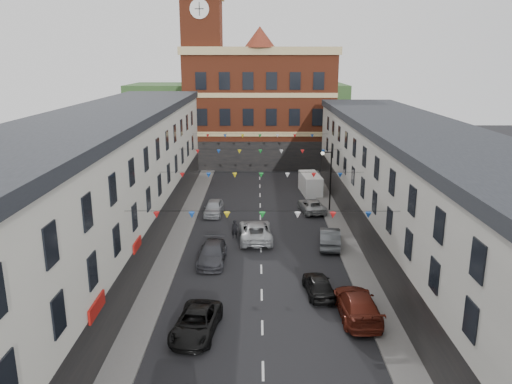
{
  "coord_description": "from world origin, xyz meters",
  "views": [
    {
      "loc": [
        -0.27,
        -32.91,
        14.51
      ],
      "look_at": [
        -0.4,
        7.66,
        3.66
      ],
      "focal_mm": 35.0,
      "sensor_mm": 36.0,
      "label": 1
    }
  ],
  "objects_px": {
    "car_right_f": "(312,206)",
    "moving_car": "(255,231)",
    "car_left_c": "(196,323)",
    "white_van": "(310,184)",
    "car_right_d": "(319,285)",
    "street_lamp": "(328,173)",
    "car_right_e": "(330,238)",
    "pedestrian": "(235,229)",
    "car_right_c": "(357,305)",
    "car_left_d": "(212,253)",
    "car_left_e": "(214,208)"
  },
  "relations": [
    {
      "from": "car_right_e",
      "to": "car_right_d",
      "type": "bearing_deg",
      "value": 84.11
    },
    {
      "from": "car_right_f",
      "to": "white_van",
      "type": "height_order",
      "value": "white_van"
    },
    {
      "from": "car_right_d",
      "to": "pedestrian",
      "type": "height_order",
      "value": "pedestrian"
    },
    {
      "from": "car_left_d",
      "to": "pedestrian",
      "type": "relative_size",
      "value": 3.06
    },
    {
      "from": "car_right_d",
      "to": "pedestrian",
      "type": "bearing_deg",
      "value": -65.69
    },
    {
      "from": "car_right_c",
      "to": "white_van",
      "type": "relative_size",
      "value": 1.1
    },
    {
      "from": "pedestrian",
      "to": "car_right_d",
      "type": "bearing_deg",
      "value": -65.8
    },
    {
      "from": "car_right_c",
      "to": "car_right_d",
      "type": "xyz_separation_m",
      "value": [
        -1.9,
        2.83,
        -0.1
      ]
    },
    {
      "from": "car_right_e",
      "to": "pedestrian",
      "type": "distance_m",
      "value": 7.88
    },
    {
      "from": "street_lamp",
      "to": "pedestrian",
      "type": "bearing_deg",
      "value": -138.77
    },
    {
      "from": "street_lamp",
      "to": "car_right_f",
      "type": "bearing_deg",
      "value": -174.44
    },
    {
      "from": "car_right_f",
      "to": "pedestrian",
      "type": "relative_size",
      "value": 2.92
    },
    {
      "from": "car_left_c",
      "to": "car_right_c",
      "type": "height_order",
      "value": "car_right_c"
    },
    {
      "from": "pedestrian",
      "to": "car_right_f",
      "type": "bearing_deg",
      "value": 41.13
    },
    {
      "from": "car_right_d",
      "to": "car_right_f",
      "type": "xyz_separation_m",
      "value": [
        1.44,
        17.79,
        -0.04
      ]
    },
    {
      "from": "street_lamp",
      "to": "car_right_e",
      "type": "relative_size",
      "value": 1.33
    },
    {
      "from": "white_van",
      "to": "car_right_e",
      "type": "bearing_deg",
      "value": -95.58
    },
    {
      "from": "car_left_d",
      "to": "car_left_e",
      "type": "relative_size",
      "value": 1.15
    },
    {
      "from": "car_right_e",
      "to": "pedestrian",
      "type": "xyz_separation_m",
      "value": [
        -7.66,
        1.84,
        0.04
      ]
    },
    {
      "from": "car_right_e",
      "to": "moving_car",
      "type": "distance_m",
      "value": 6.12
    },
    {
      "from": "car_right_d",
      "to": "pedestrian",
      "type": "distance_m",
      "value": 11.8
    },
    {
      "from": "car_left_e",
      "to": "car_right_c",
      "type": "height_order",
      "value": "car_right_c"
    },
    {
      "from": "car_left_c",
      "to": "moving_car",
      "type": "height_order",
      "value": "moving_car"
    },
    {
      "from": "car_left_d",
      "to": "car_right_e",
      "type": "distance_m",
      "value": 9.67
    },
    {
      "from": "car_right_e",
      "to": "white_van",
      "type": "bearing_deg",
      "value": -83.59
    },
    {
      "from": "car_left_e",
      "to": "white_van",
      "type": "bearing_deg",
      "value": 40.66
    },
    {
      "from": "car_left_c",
      "to": "white_van",
      "type": "bearing_deg",
      "value": 79.89
    },
    {
      "from": "car_right_f",
      "to": "moving_car",
      "type": "distance_m",
      "value": 9.56
    },
    {
      "from": "car_right_d",
      "to": "car_right_e",
      "type": "bearing_deg",
      "value": -107.54
    },
    {
      "from": "car_right_f",
      "to": "car_right_d",
      "type": "bearing_deg",
      "value": 77.84
    },
    {
      "from": "car_right_c",
      "to": "car_right_e",
      "type": "relative_size",
      "value": 1.19
    },
    {
      "from": "street_lamp",
      "to": "car_left_e",
      "type": "bearing_deg",
      "value": -174.3
    },
    {
      "from": "car_right_c",
      "to": "car_right_e",
      "type": "height_order",
      "value": "car_right_c"
    },
    {
      "from": "moving_car",
      "to": "car_left_c",
      "type": "bearing_deg",
      "value": 75.18
    },
    {
      "from": "car_left_d",
      "to": "white_van",
      "type": "relative_size",
      "value": 0.98
    },
    {
      "from": "street_lamp",
      "to": "car_right_f",
      "type": "relative_size",
      "value": 1.31
    },
    {
      "from": "car_left_c",
      "to": "pedestrian",
      "type": "distance_m",
      "value": 15.08
    },
    {
      "from": "car_right_e",
      "to": "moving_car",
      "type": "bearing_deg",
      "value": -7.31
    },
    {
      "from": "car_left_c",
      "to": "moving_car",
      "type": "relative_size",
      "value": 0.84
    },
    {
      "from": "street_lamp",
      "to": "white_van",
      "type": "relative_size",
      "value": 1.23
    },
    {
      "from": "car_right_f",
      "to": "car_right_c",
      "type": "bearing_deg",
      "value": 83.75
    },
    {
      "from": "car_left_c",
      "to": "pedestrian",
      "type": "bearing_deg",
      "value": 91.73
    },
    {
      "from": "car_right_f",
      "to": "moving_car",
      "type": "xyz_separation_m",
      "value": [
        -5.47,
        -7.83,
        0.15
      ]
    },
    {
      "from": "car_left_d",
      "to": "white_van",
      "type": "distance_m",
      "value": 21.66
    },
    {
      "from": "street_lamp",
      "to": "car_left_e",
      "type": "xyz_separation_m",
      "value": [
        -11.04,
        -1.1,
        -3.2
      ]
    },
    {
      "from": "car_left_d",
      "to": "pedestrian",
      "type": "bearing_deg",
      "value": 75.66
    },
    {
      "from": "car_left_d",
      "to": "car_right_f",
      "type": "height_order",
      "value": "car_left_d"
    },
    {
      "from": "street_lamp",
      "to": "car_right_c",
      "type": "relative_size",
      "value": 1.11
    },
    {
      "from": "car_right_f",
      "to": "street_lamp",
      "type": "bearing_deg",
      "value": 178.02
    },
    {
      "from": "car_left_c",
      "to": "white_van",
      "type": "xyz_separation_m",
      "value": [
        9.2,
        29.5,
        0.42
      ]
    }
  ]
}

